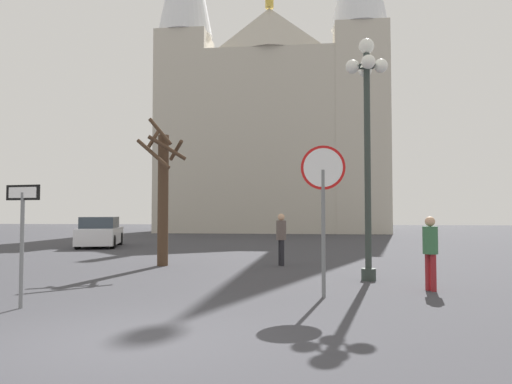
% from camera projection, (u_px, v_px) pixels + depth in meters
% --- Properties ---
extents(ground_plane, '(120.00, 120.00, 0.00)m').
position_uv_depth(ground_plane, '(108.00, 344.00, 6.16)').
color(ground_plane, '#38383D').
extents(cathedral, '(19.51, 11.56, 29.98)m').
position_uv_depth(cathedral, '(273.00, 123.00, 42.83)').
color(cathedral, '#BCB5A5').
rests_on(cathedral, ground).
extents(stop_sign, '(0.89, 0.08, 3.04)m').
position_uv_depth(stop_sign, '(323.00, 188.00, 9.64)').
color(stop_sign, slate).
rests_on(stop_sign, ground).
extents(one_way_arrow_sign, '(0.72, 0.18, 2.18)m').
position_uv_depth(one_way_arrow_sign, '(22.00, 227.00, 8.53)').
color(one_way_arrow_sign, slate).
rests_on(one_way_arrow_sign, ground).
extents(street_lamp, '(1.06, 1.06, 6.10)m').
position_uv_depth(street_lamp, '(367.00, 117.00, 12.09)').
color(street_lamp, '#2D3833').
rests_on(street_lamp, ground).
extents(bare_tree, '(1.59, 1.52, 4.67)m').
position_uv_depth(bare_tree, '(163.00, 192.00, 15.29)').
color(bare_tree, '#473323').
rests_on(bare_tree, ground).
extents(parked_car_near_white, '(2.73, 4.33, 1.47)m').
position_uv_depth(parked_car_near_white, '(100.00, 233.00, 23.59)').
color(parked_car_near_white, silver).
rests_on(parked_car_near_white, ground).
extents(pedestrian_walking, '(0.32, 0.32, 1.60)m').
position_uv_depth(pedestrian_walking, '(430.00, 246.00, 10.39)').
color(pedestrian_walking, maroon).
rests_on(pedestrian_walking, ground).
extents(pedestrian_standing, '(0.32, 0.32, 1.65)m').
position_uv_depth(pedestrian_standing, '(281.00, 234.00, 15.26)').
color(pedestrian_standing, black).
rests_on(pedestrian_standing, ground).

